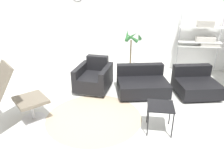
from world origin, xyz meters
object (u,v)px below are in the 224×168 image
(couch_low, at_px, (142,84))
(shelf_unit, at_px, (204,36))
(lounge_chair, at_px, (4,89))
(potted_plant, at_px, (131,53))
(side_table, at_px, (160,108))
(armchair_red, at_px, (94,78))
(couch_second, at_px, (195,85))

(couch_low, height_order, shelf_unit, shelf_unit)
(lounge_chair, bearing_deg, potted_plant, 100.24)
(side_table, bearing_deg, lounge_chair, -174.52)
(lounge_chair, bearing_deg, armchair_red, 100.97)
(couch_second, distance_m, potted_plant, 1.97)
(couch_second, bearing_deg, shelf_unit, -117.71)
(armchair_red, distance_m, couch_low, 1.17)
(shelf_unit, bearing_deg, side_table, -113.69)
(lounge_chair, height_order, couch_low, lounge_chair)
(lounge_chair, distance_m, side_table, 2.66)
(couch_second, relative_size, potted_plant, 0.86)
(side_table, bearing_deg, armchair_red, 134.45)
(potted_plant, bearing_deg, lounge_chair, -123.85)
(couch_second, xyz_separation_m, shelf_unit, (0.42, 1.50, 0.83))
(armchair_red, xyz_separation_m, shelf_unit, (2.83, 1.57, 0.77))
(couch_low, height_order, couch_second, same)
(side_table, height_order, potted_plant, potted_plant)
(lounge_chair, height_order, couch_second, lounge_chair)
(potted_plant, relative_size, shelf_unit, 0.77)
(lounge_chair, relative_size, side_table, 2.59)
(couch_low, height_order, side_table, couch_low)
(armchair_red, bearing_deg, side_table, 140.34)
(couch_low, distance_m, potted_plant, 1.34)
(potted_plant, bearing_deg, couch_low, -75.39)
(armchair_red, bearing_deg, couch_second, -172.52)
(couch_second, bearing_deg, side_table, 47.48)
(armchair_red, relative_size, potted_plant, 0.78)
(armchair_red, height_order, couch_low, armchair_red)
(couch_low, bearing_deg, lounge_chair, 24.50)
(armchair_red, relative_size, side_table, 1.99)
(lounge_chair, relative_size, couch_low, 0.98)
(lounge_chair, xyz_separation_m, shelf_unit, (3.98, 3.33, 0.29))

